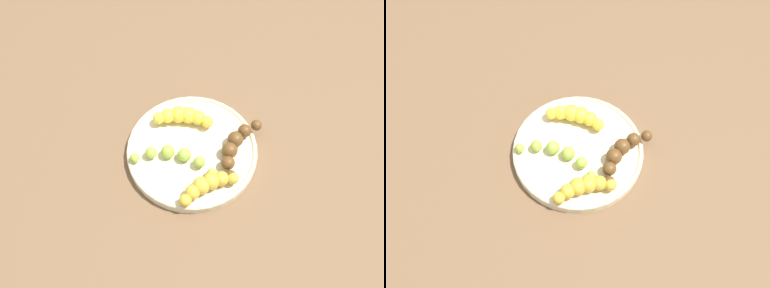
{
  "view_description": "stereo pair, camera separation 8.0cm",
  "coord_description": "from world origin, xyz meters",
  "views": [
    {
      "loc": [
        0.25,
        0.33,
        0.73
      ],
      "look_at": [
        0.0,
        0.0,
        0.04
      ],
      "focal_mm": 36.26,
      "sensor_mm": 36.0,
      "label": 1
    },
    {
      "loc": [
        0.18,
        0.37,
        0.73
      ],
      "look_at": [
        0.0,
        0.0,
        0.04
      ],
      "focal_mm": 36.26,
      "sensor_mm": 36.0,
      "label": 2
    }
  ],
  "objects": [
    {
      "name": "banana_green",
      "position": [
        0.04,
        0.0,
        0.03
      ],
      "size": [
        0.13,
        0.14,
        0.03
      ],
      "rotation": [
        0.0,
        0.0,
        3.86
      ],
      "color": "#8CAD38",
      "rests_on": "fruit_bowl"
    },
    {
      "name": "banana_spotted",
      "position": [
        0.03,
        0.09,
        0.04
      ],
      "size": [
        0.13,
        0.05,
        0.04
      ],
      "rotation": [
        0.0,
        0.0,
        4.54
      ],
      "color": "gold",
      "rests_on": "fruit_bowl"
    },
    {
      "name": "banana_overripe",
      "position": [
        -0.07,
        0.06,
        0.04
      ],
      "size": [
        0.14,
        0.09,
        0.03
      ],
      "rotation": [
        0.0,
        0.0,
        5.18
      ],
      "color": "#593819",
      "rests_on": "fruit_bowl"
    },
    {
      "name": "fruit_bowl",
      "position": [
        0.0,
        0.0,
        0.01
      ],
      "size": [
        0.28,
        0.28,
        0.02
      ],
      "color": "beige",
      "rests_on": "ground_plane"
    },
    {
      "name": "banana_yellow",
      "position": [
        -0.03,
        -0.07,
        0.04
      ],
      "size": [
        0.1,
        0.1,
        0.04
      ],
      "rotation": [
        0.0,
        0.0,
        3.99
      ],
      "color": "yellow",
      "rests_on": "fruit_bowl"
    },
    {
      "name": "ground_plane",
      "position": [
        0.0,
        0.0,
        0.0
      ],
      "size": [
        2.4,
        2.4,
        0.0
      ],
      "primitive_type": "plane",
      "color": "brown"
    }
  ]
}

